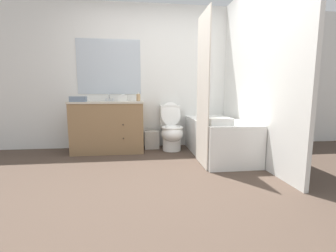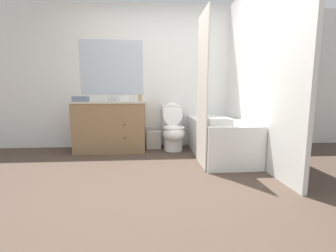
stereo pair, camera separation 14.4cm
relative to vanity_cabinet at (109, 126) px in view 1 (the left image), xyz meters
The scene contains 13 objects.
ground_plane 1.66m from the vanity_cabinet, 61.91° to the right, with size 14.00×14.00×0.00m, color #47382D.
wall_back 1.16m from the vanity_cabinet, 22.79° to the left, with size 8.00×0.06×2.50m.
wall_right 2.34m from the vanity_cabinet, 14.90° to the right, with size 0.05×2.70×2.50m.
vanity_cabinet is the anchor object (origin of this frame).
sink_faucet 0.48m from the vanity_cabinet, 90.00° to the left, with size 0.14×0.12×0.12m.
toilet 1.05m from the vanity_cabinet, ahead, with size 0.36×0.63×0.82m.
bathtub 1.79m from the vanity_cabinet, 15.43° to the right, with size 0.72×1.53×0.56m.
shower_curtain 1.72m from the vanity_cabinet, 34.06° to the right, with size 0.01×0.55×1.97m.
wastebasket 0.78m from the vanity_cabinet, ahead, with size 0.25×0.22×0.31m.
tissue_box 0.53m from the vanity_cabinet, 24.22° to the left, with size 0.15×0.15×0.12m.
soap_dispenser 0.69m from the vanity_cabinet, ahead, with size 0.07×0.07×0.15m.
hand_towel_folded 0.64m from the vanity_cabinet, 157.13° to the right, with size 0.23×0.15×0.08m.
bath_towel_folded 1.85m from the vanity_cabinet, 32.77° to the right, with size 0.30×0.24×0.08m.
Camera 1 is at (-0.22, -2.38, 0.95)m, focal length 24.00 mm.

